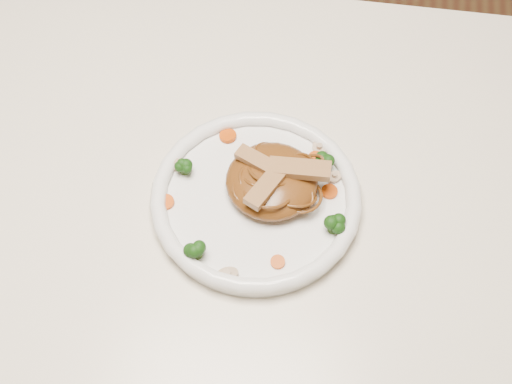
# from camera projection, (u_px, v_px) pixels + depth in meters

# --- Properties ---
(table) EXTENTS (1.20, 0.80, 0.75)m
(table) POSITION_uv_depth(u_px,v_px,m) (189.00, 244.00, 0.96)
(table) COLOR beige
(table) RESTS_ON ground
(plate) EXTENTS (0.32, 0.32, 0.02)m
(plate) POSITION_uv_depth(u_px,v_px,m) (256.00, 201.00, 0.87)
(plate) COLOR white
(plate) RESTS_ON table
(noodle_mound) EXTENTS (0.12, 0.12, 0.04)m
(noodle_mound) POSITION_uv_depth(u_px,v_px,m) (272.00, 181.00, 0.85)
(noodle_mound) COLOR brown
(noodle_mound) RESTS_ON plate
(chicken_a) EXTENTS (0.08, 0.02, 0.01)m
(chicken_a) POSITION_uv_depth(u_px,v_px,m) (300.00, 169.00, 0.84)
(chicken_a) COLOR #A97D50
(chicken_a) RESTS_ON noodle_mound
(chicken_b) EXTENTS (0.06, 0.04, 0.01)m
(chicken_b) POSITION_uv_depth(u_px,v_px,m) (259.00, 161.00, 0.84)
(chicken_b) COLOR #A97D50
(chicken_b) RESTS_ON noodle_mound
(chicken_c) EXTENTS (0.05, 0.07, 0.01)m
(chicken_c) POSITION_uv_depth(u_px,v_px,m) (267.00, 186.00, 0.83)
(chicken_c) COLOR #A97D50
(chicken_c) RESTS_ON noodle_mound
(broccoli_0) EXTENTS (0.03, 0.03, 0.03)m
(broccoli_0) POSITION_uv_depth(u_px,v_px,m) (325.00, 158.00, 0.87)
(broccoli_0) COLOR #1A430E
(broccoli_0) RESTS_ON plate
(broccoli_1) EXTENTS (0.04, 0.04, 0.03)m
(broccoli_1) POSITION_uv_depth(u_px,v_px,m) (184.00, 163.00, 0.87)
(broccoli_1) COLOR #1A430E
(broccoli_1) RESTS_ON plate
(broccoli_2) EXTENTS (0.03, 0.03, 0.03)m
(broccoli_2) POSITION_uv_depth(u_px,v_px,m) (196.00, 248.00, 0.80)
(broccoli_2) COLOR #1A430E
(broccoli_2) RESTS_ON plate
(broccoli_3) EXTENTS (0.03, 0.03, 0.03)m
(broccoli_3) POSITION_uv_depth(u_px,v_px,m) (334.00, 224.00, 0.83)
(broccoli_3) COLOR #1A430E
(broccoli_3) RESTS_ON plate
(carrot_0) EXTENTS (0.02, 0.02, 0.00)m
(carrot_0) POSITION_uv_depth(u_px,v_px,m) (315.00, 158.00, 0.89)
(carrot_0) COLOR #BA4406
(carrot_0) RESTS_ON plate
(carrot_1) EXTENTS (0.03, 0.03, 0.00)m
(carrot_1) POSITION_uv_depth(u_px,v_px,m) (166.00, 202.00, 0.85)
(carrot_1) COLOR #BA4406
(carrot_1) RESTS_ON plate
(carrot_2) EXTENTS (0.03, 0.03, 0.00)m
(carrot_2) POSITION_uv_depth(u_px,v_px,m) (329.00, 192.00, 0.86)
(carrot_2) COLOR #BA4406
(carrot_2) RESTS_ON plate
(carrot_3) EXTENTS (0.03, 0.03, 0.00)m
(carrot_3) POSITION_uv_depth(u_px,v_px,m) (228.00, 136.00, 0.91)
(carrot_3) COLOR #BA4406
(carrot_3) RESTS_ON plate
(carrot_4) EXTENTS (0.02, 0.02, 0.00)m
(carrot_4) POSITION_uv_depth(u_px,v_px,m) (278.00, 262.00, 0.81)
(carrot_4) COLOR #BA4406
(carrot_4) RESTS_ON plate
(mushroom_0) EXTENTS (0.04, 0.04, 0.01)m
(mushroom_0) POSITION_uv_depth(u_px,v_px,m) (227.00, 275.00, 0.80)
(mushroom_0) COLOR beige
(mushroom_0) RESTS_ON plate
(mushroom_1) EXTENTS (0.03, 0.03, 0.01)m
(mushroom_1) POSITION_uv_depth(u_px,v_px,m) (334.00, 177.00, 0.87)
(mushroom_1) COLOR beige
(mushroom_1) RESTS_ON plate
(mushroom_2) EXTENTS (0.03, 0.03, 0.01)m
(mushroom_2) POSITION_uv_depth(u_px,v_px,m) (177.00, 164.00, 0.88)
(mushroom_2) COLOR beige
(mushroom_2) RESTS_ON plate
(mushroom_3) EXTENTS (0.03, 0.03, 0.01)m
(mushroom_3) POSITION_uv_depth(u_px,v_px,m) (319.00, 149.00, 0.90)
(mushroom_3) COLOR beige
(mushroom_3) RESTS_ON plate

